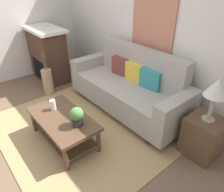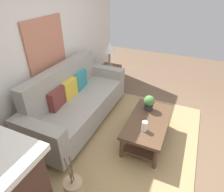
{
  "view_description": "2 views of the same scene",
  "coord_description": "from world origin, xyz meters",
  "px_view_note": "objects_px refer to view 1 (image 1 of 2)",
  "views": [
    {
      "loc": [
        2.3,
        -0.74,
        2.17
      ],
      "look_at": [
        0.2,
        1.01,
        0.54
      ],
      "focal_mm": 33.79,
      "sensor_mm": 36.0,
      "label": 1
    },
    {
      "loc": [
        -2.3,
        -0.19,
        2.31
      ],
      "look_at": [
        0.23,
        0.94,
        0.6
      ],
      "focal_mm": 30.51,
      "sensor_mm": 36.0,
      "label": 2
    }
  ],
  "objects_px": {
    "side_table": "(203,137)",
    "table_lamp": "(217,89)",
    "couch": "(129,87)",
    "framed_painting": "(152,26)",
    "throw_pillow_maroon": "(121,66)",
    "throw_pillow_teal": "(150,79)",
    "tabletop_vase": "(53,105)",
    "fireplace": "(48,55)",
    "floor_vase": "(48,82)",
    "coffee_table": "(63,124)",
    "potted_plant_tabletop": "(77,116)",
    "throw_pillow_mustard": "(135,72)"
  },
  "relations": [
    {
      "from": "couch",
      "to": "throw_pillow_mustard",
      "type": "bearing_deg",
      "value": 90.0
    },
    {
      "from": "coffee_table",
      "to": "tabletop_vase",
      "type": "relative_size",
      "value": 7.17
    },
    {
      "from": "coffee_table",
      "to": "table_lamp",
      "type": "relative_size",
      "value": 1.93
    },
    {
      "from": "throw_pillow_maroon",
      "to": "throw_pillow_teal",
      "type": "xyz_separation_m",
      "value": [
        0.7,
        0.0,
        0.0
      ]
    },
    {
      "from": "couch",
      "to": "framed_painting",
      "type": "height_order",
      "value": "framed_painting"
    },
    {
      "from": "fireplace",
      "to": "floor_vase",
      "type": "bearing_deg",
      "value": -29.19
    },
    {
      "from": "couch",
      "to": "coffee_table",
      "type": "xyz_separation_m",
      "value": [
        0.03,
        -1.3,
        -0.12
      ]
    },
    {
      "from": "throw_pillow_mustard",
      "to": "throw_pillow_teal",
      "type": "distance_m",
      "value": 0.35
    },
    {
      "from": "coffee_table",
      "to": "couch",
      "type": "bearing_deg",
      "value": 91.19
    },
    {
      "from": "couch",
      "to": "potted_plant_tabletop",
      "type": "relative_size",
      "value": 8.52
    },
    {
      "from": "tabletop_vase",
      "to": "framed_painting",
      "type": "height_order",
      "value": "framed_painting"
    },
    {
      "from": "potted_plant_tabletop",
      "to": "framed_painting",
      "type": "bearing_deg",
      "value": 100.26
    },
    {
      "from": "coffee_table",
      "to": "table_lamp",
      "type": "height_order",
      "value": "table_lamp"
    },
    {
      "from": "throw_pillow_teal",
      "to": "coffee_table",
      "type": "bearing_deg",
      "value": -102.69
    },
    {
      "from": "throw_pillow_teal",
      "to": "side_table",
      "type": "relative_size",
      "value": 0.64
    },
    {
      "from": "throw_pillow_maroon",
      "to": "tabletop_vase",
      "type": "bearing_deg",
      "value": -85.19
    },
    {
      "from": "side_table",
      "to": "floor_vase",
      "type": "height_order",
      "value": "side_table"
    },
    {
      "from": "side_table",
      "to": "table_lamp",
      "type": "relative_size",
      "value": 0.98
    },
    {
      "from": "floor_vase",
      "to": "side_table",
      "type": "bearing_deg",
      "value": 17.19
    },
    {
      "from": "potted_plant_tabletop",
      "to": "coffee_table",
      "type": "bearing_deg",
      "value": -164.56
    },
    {
      "from": "framed_painting",
      "to": "side_table",
      "type": "bearing_deg",
      "value": -18.06
    },
    {
      "from": "couch",
      "to": "table_lamp",
      "type": "distance_m",
      "value": 1.52
    },
    {
      "from": "couch",
      "to": "side_table",
      "type": "height_order",
      "value": "couch"
    },
    {
      "from": "side_table",
      "to": "table_lamp",
      "type": "bearing_deg",
      "value": 0.0
    },
    {
      "from": "couch",
      "to": "tabletop_vase",
      "type": "bearing_deg",
      "value": -99.94
    },
    {
      "from": "throw_pillow_maroon",
      "to": "framed_painting",
      "type": "xyz_separation_m",
      "value": [
        0.35,
        0.34,
        0.72
      ]
    },
    {
      "from": "tabletop_vase",
      "to": "table_lamp",
      "type": "relative_size",
      "value": 0.27
    },
    {
      "from": "throw_pillow_teal",
      "to": "framed_painting",
      "type": "relative_size",
      "value": 0.42
    },
    {
      "from": "throw_pillow_maroon",
      "to": "floor_vase",
      "type": "xyz_separation_m",
      "value": [
        -1.05,
        -0.99,
        -0.41
      ]
    },
    {
      "from": "couch",
      "to": "throw_pillow_teal",
      "type": "distance_m",
      "value": 0.45
    },
    {
      "from": "side_table",
      "to": "table_lamp",
      "type": "height_order",
      "value": "table_lamp"
    },
    {
      "from": "framed_painting",
      "to": "potted_plant_tabletop",
      "type": "bearing_deg",
      "value": -79.74
    },
    {
      "from": "coffee_table",
      "to": "table_lamp",
      "type": "distance_m",
      "value": 2.02
    },
    {
      "from": "side_table",
      "to": "table_lamp",
      "type": "xyz_separation_m",
      "value": [
        0.0,
        0.0,
        0.71
      ]
    },
    {
      "from": "tabletop_vase",
      "to": "floor_vase",
      "type": "relative_size",
      "value": 0.29
    },
    {
      "from": "throw_pillow_mustard",
      "to": "side_table",
      "type": "bearing_deg",
      "value": -4.87
    },
    {
      "from": "side_table",
      "to": "fireplace",
      "type": "height_order",
      "value": "fireplace"
    },
    {
      "from": "coffee_table",
      "to": "fireplace",
      "type": "bearing_deg",
      "value": 159.12
    },
    {
      "from": "throw_pillow_teal",
      "to": "tabletop_vase",
      "type": "relative_size",
      "value": 2.35
    },
    {
      "from": "floor_vase",
      "to": "framed_painting",
      "type": "distance_m",
      "value": 2.24
    },
    {
      "from": "throw_pillow_maroon",
      "to": "side_table",
      "type": "bearing_deg",
      "value": -3.91
    },
    {
      "from": "couch",
      "to": "throw_pillow_maroon",
      "type": "xyz_separation_m",
      "value": [
        -0.35,
        0.13,
        0.25
      ]
    },
    {
      "from": "throw_pillow_mustard",
      "to": "floor_vase",
      "type": "xyz_separation_m",
      "value": [
        -1.4,
        -0.99,
        -0.41
      ]
    },
    {
      "from": "throw_pillow_mustard",
      "to": "coffee_table",
      "type": "relative_size",
      "value": 0.33
    },
    {
      "from": "tabletop_vase",
      "to": "floor_vase",
      "type": "height_order",
      "value": "tabletop_vase"
    },
    {
      "from": "floor_vase",
      "to": "potted_plant_tabletop",
      "type": "bearing_deg",
      "value": -11.8
    },
    {
      "from": "framed_painting",
      "to": "table_lamp",
      "type": "bearing_deg",
      "value": -18.06
    },
    {
      "from": "couch",
      "to": "table_lamp",
      "type": "relative_size",
      "value": 3.91
    },
    {
      "from": "tabletop_vase",
      "to": "coffee_table",
      "type": "bearing_deg",
      "value": 0.33
    },
    {
      "from": "throw_pillow_maroon",
      "to": "throw_pillow_mustard",
      "type": "xyz_separation_m",
      "value": [
        0.35,
        0.0,
        0.0
      ]
    }
  ]
}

